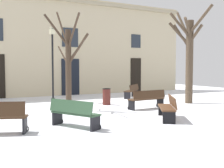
{
  "coord_description": "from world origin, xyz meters",
  "views": [
    {
      "loc": [
        -6.56,
        -10.98,
        1.9
      ],
      "look_at": [
        0.0,
        1.39,
        1.05
      ],
      "focal_mm": 44.19,
      "sensor_mm": 36.0,
      "label": 1
    }
  ],
  "objects": [
    {
      "name": "tree_center",
      "position": [
        3.78,
        -0.07,
        2.59
      ],
      "size": [
        1.49,
        2.53,
        4.93
      ],
      "color": "#4C3D2D",
      "rests_on": "ground"
    },
    {
      "name": "streetlamp",
      "position": [
        -2.39,
        3.78,
        2.5
      ],
      "size": [
        0.3,
        0.3,
        4.11
      ],
      "color": "black",
      "rests_on": "ground"
    },
    {
      "name": "ground_plane",
      "position": [
        0.0,
        0.0,
        0.0
      ],
      "size": [
        28.84,
        28.84,
        0.0
      ],
      "primitive_type": "plane",
      "color": "white"
    },
    {
      "name": "bench_back_to_back_left",
      "position": [
        0.71,
        -0.69,
        0.45
      ],
      "size": [
        1.83,
        0.61,
        0.86
      ],
      "rotation": [
        0.0,
        0.0,
        3.2
      ],
      "color": "#3D2819",
      "rests_on": "ground"
    },
    {
      "name": "litter_bin",
      "position": [
        -0.31,
        1.39,
        0.42
      ],
      "size": [
        0.43,
        0.43,
        0.83
      ],
      "color": "#4C1E19",
      "rests_on": "ground"
    },
    {
      "name": "tree_foreground",
      "position": [
        -2.6,
        0.54,
        2.07
      ],
      "size": [
        1.8,
        2.19,
        4.14
      ],
      "color": "#423326",
      "rests_on": "ground"
    },
    {
      "name": "building_facade",
      "position": [
        -0.0,
        7.16,
        3.38
      ],
      "size": [
        18.02,
        0.6,
        6.64
      ],
      "color": "beige",
      "rests_on": "ground"
    },
    {
      "name": "bench_by_litter_bin",
      "position": [
        -3.6,
        -2.86,
        0.46
      ],
      "size": [
        1.25,
        1.76,
        0.89
      ],
      "rotation": [
        0.0,
        0.0,
        2.06
      ],
      "color": "#2D4C33",
      "rests_on": "ground"
    },
    {
      "name": "bench_near_lamp",
      "position": [
        -0.09,
        -3.14,
        0.44
      ],
      "size": [
        1.37,
        1.75,
        0.86
      ],
      "rotation": [
        0.0,
        0.0,
        4.15
      ],
      "color": "#51331E",
      "rests_on": "ground"
    },
    {
      "name": "bench_back_to_back_right",
      "position": [
        2.55,
        3.54,
        0.44
      ],
      "size": [
        1.61,
        1.49,
        0.84
      ],
      "rotation": [
        0.0,
        0.0,
        3.86
      ],
      "color": "#3D2819",
      "rests_on": "ground"
    }
  ]
}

